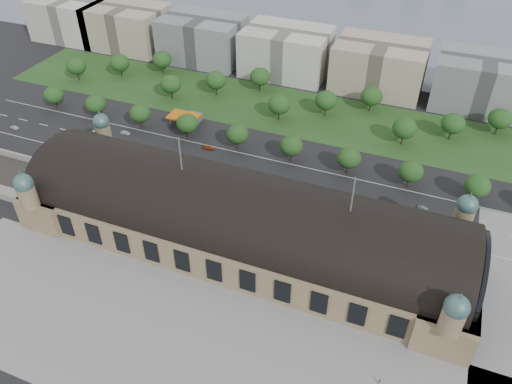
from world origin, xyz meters
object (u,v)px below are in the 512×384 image
at_px(traffic_car_1, 125,133).
at_px(traffic_car_5, 423,208).
at_px(parked_car_1, 154,177).
at_px(pedestrian_0, 379,382).
at_px(parked_car_6, 177,179).
at_px(bus_west, 247,188).
at_px(parked_car_3, 119,168).
at_px(traffic_car_2, 117,144).
at_px(parked_car_0, 92,155).
at_px(traffic_car_3, 209,148).
at_px(bus_east, 308,195).
at_px(petrol_station, 189,117).
at_px(parked_car_4, 134,172).
at_px(bus_mid, 284,189).
at_px(parked_car_5, 179,183).
at_px(traffic_car_0, 14,127).
at_px(parked_car_2, 136,168).

height_order(traffic_car_1, traffic_car_5, traffic_car_1).
xyz_separation_m(parked_car_1, pedestrian_0, (100.34, -55.73, 0.18)).
distance_m(parked_car_6, bus_west, 28.51).
bearing_deg(parked_car_1, traffic_car_5, 67.37).
bearing_deg(parked_car_3, traffic_car_2, -172.92).
bearing_deg(parked_car_0, traffic_car_3, 81.54).
xyz_separation_m(traffic_car_3, bus_east, (49.63, -16.30, 0.81)).
height_order(parked_car_6, bus_east, bus_east).
height_order(traffic_car_1, traffic_car_2, traffic_car_2).
bearing_deg(traffic_car_3, pedestrian_0, -137.39).
bearing_deg(bus_west, parked_car_0, 92.39).
distance_m(petrol_station, traffic_car_5, 111.94).
height_order(parked_car_6, bus_west, bus_west).
height_order(traffic_car_5, parked_car_4, parked_car_4).
bearing_deg(traffic_car_5, bus_mid, 106.06).
bearing_deg(parked_car_6, bus_east, 78.10).
height_order(traffic_car_2, parked_car_3, traffic_car_2).
bearing_deg(traffic_car_3, parked_car_1, 153.75).
height_order(parked_car_5, parked_car_6, parked_car_5).
distance_m(traffic_car_0, traffic_car_1, 51.86).
distance_m(petrol_station, parked_car_2, 41.95).
xyz_separation_m(traffic_car_1, parked_car_6, (38.75, -21.91, -0.02)).
relative_size(traffic_car_3, parked_car_5, 0.96).
bearing_deg(parked_car_3, traffic_car_5, 69.72).
xyz_separation_m(parked_car_3, bus_mid, (67.60, 11.00, 1.06)).
bearing_deg(pedestrian_0, traffic_car_5, 109.13).
height_order(traffic_car_2, pedestrian_0, pedestrian_0).
bearing_deg(pedestrian_0, parked_car_0, 176.16).
bearing_deg(bus_mid, traffic_car_1, 84.19).
distance_m(parked_car_1, bus_mid, 52.26).
height_order(traffic_car_5, parked_car_1, parked_car_1).
bearing_deg(petrol_station, traffic_car_1, -137.82).
bearing_deg(parked_car_2, parked_car_5, 56.13).
height_order(traffic_car_1, parked_car_4, traffic_car_1).
bearing_deg(parked_car_2, parked_car_0, -121.07).
bearing_deg(petrol_station, traffic_car_5, -12.41).
height_order(parked_car_0, parked_car_3, parked_car_0).
bearing_deg(traffic_car_5, traffic_car_0, 99.25).
distance_m(parked_car_6, pedestrian_0, 108.03).
bearing_deg(traffic_car_5, traffic_car_3, 91.41).
xyz_separation_m(traffic_car_0, bus_east, (139.59, 1.66, 0.76)).
bearing_deg(parked_car_4, bus_west, 67.41).
relative_size(traffic_car_2, parked_car_6, 1.13).
bearing_deg(parked_car_3, bus_west, 66.37).
bearing_deg(bus_west, petrol_station, 50.28).
relative_size(traffic_car_5, parked_car_1, 0.73).
bearing_deg(parked_car_0, parked_car_3, 39.76).
bearing_deg(parked_car_4, pedestrian_0, 33.16).
distance_m(traffic_car_2, pedestrian_0, 146.14).
xyz_separation_m(traffic_car_1, pedestrian_0, (129.87, -79.94, 0.21)).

